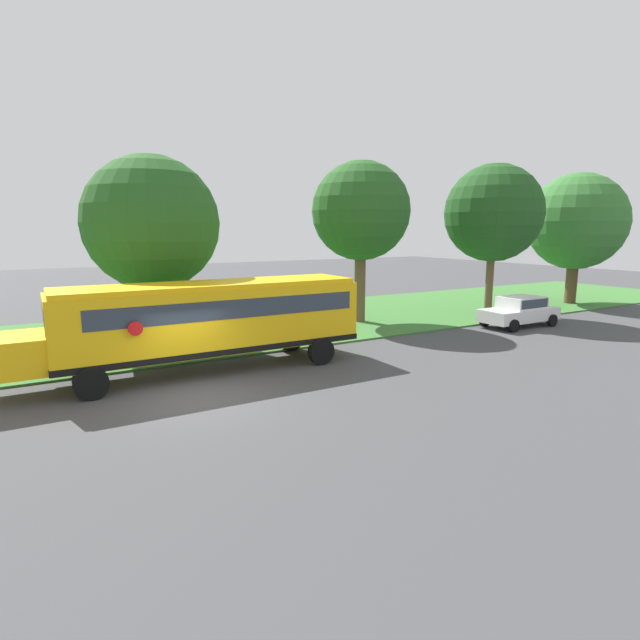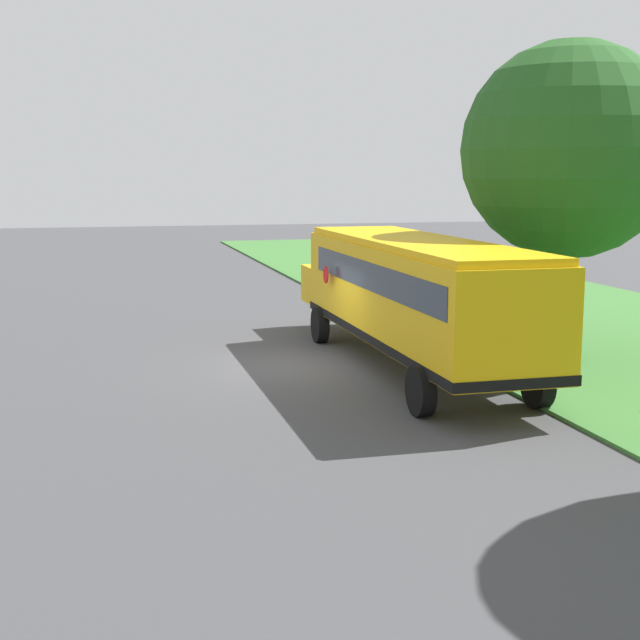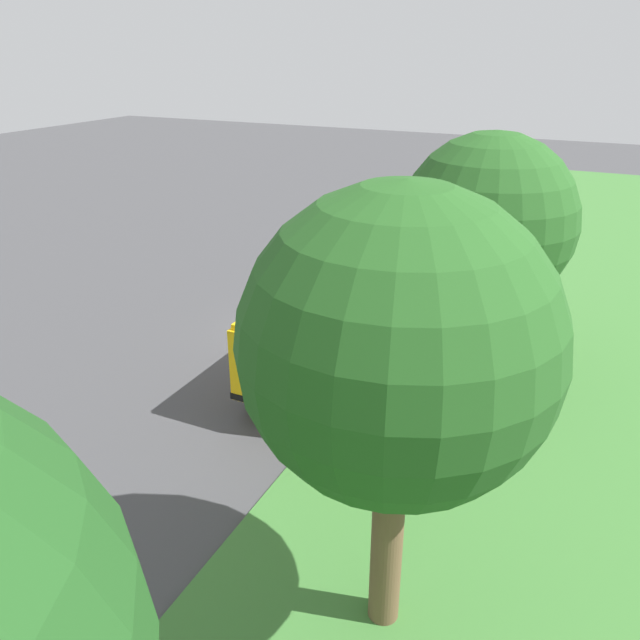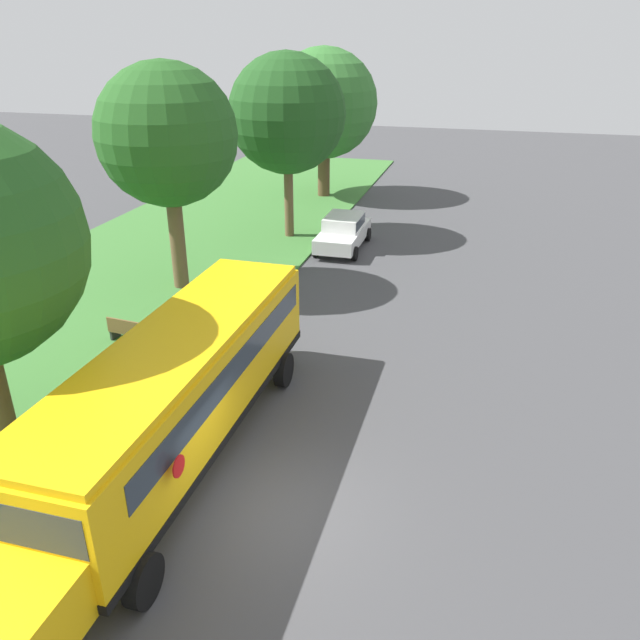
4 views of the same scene
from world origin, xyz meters
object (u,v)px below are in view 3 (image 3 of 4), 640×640
object	(u,v)px
stop_sign	(454,253)
trash_bin	(471,282)
oak_tree_beside_bus	(492,220)
oak_tree_roadside_mid	(403,343)
park_bench	(421,449)
school_bus	(346,305)

from	to	relation	value
stop_sign	trash_bin	bearing A→B (deg)	-165.95
oak_tree_beside_bus	stop_sign	size ratio (longest dim) A/B	2.91
oak_tree_beside_bus	stop_sign	distance (m)	8.43
oak_tree_roadside_mid	park_bench	bearing A→B (deg)	-80.59
stop_sign	park_bench	bearing A→B (deg)	100.87
oak_tree_roadside_mid	oak_tree_beside_bus	bearing A→B (deg)	-86.50
school_bus	oak_tree_roadside_mid	world-z (taller)	oak_tree_roadside_mid
school_bus	stop_sign	bearing A→B (deg)	-102.98
stop_sign	trash_bin	distance (m)	1.56
school_bus	oak_tree_beside_bus	xyz separation A→B (m)	(-4.52, -0.81, 3.33)
trash_bin	oak_tree_roadside_mid	bearing A→B (deg)	97.73
oak_tree_beside_bus	park_bench	distance (m)	7.61
oak_tree_roadside_mid	trash_bin	size ratio (longest dim) A/B	9.48
oak_tree_roadside_mid	stop_sign	xyz separation A→B (m)	(3.34, -18.08, -4.23)
trash_bin	park_bench	bearing A→B (deg)	97.10
stop_sign	oak_tree_roadside_mid	bearing A→B (deg)	100.47
trash_bin	oak_tree_beside_bus	bearing A→B (deg)	103.81
park_bench	trash_bin	xyz separation A→B (m)	(1.66, -13.31, -0.02)
stop_sign	park_bench	world-z (taller)	stop_sign
oak_tree_beside_bus	park_bench	bearing A→B (deg)	88.47
oak_tree_beside_bus	oak_tree_roadside_mid	bearing A→B (deg)	93.50
oak_tree_beside_bus	oak_tree_roadside_mid	world-z (taller)	oak_tree_roadside_mid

